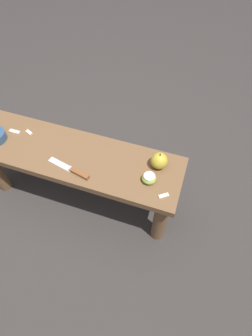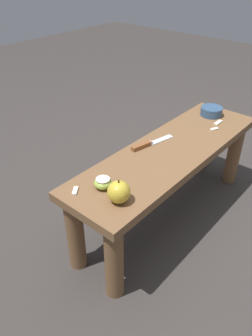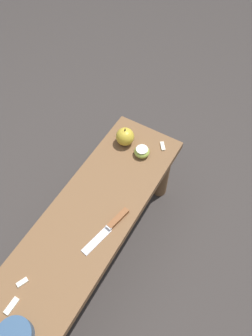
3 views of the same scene
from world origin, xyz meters
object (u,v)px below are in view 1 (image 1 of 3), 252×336
knife (74,171)px  apple_whole (159,161)px  apple_cut (149,178)px  wooden_bench (77,165)px

knife → apple_whole: bearing=-144.1°
apple_whole → apple_cut: size_ratio=1.36×
wooden_bench → knife: 0.15m
knife → apple_whole: size_ratio=2.55×
knife → apple_cut: size_ratio=3.45×
apple_whole → apple_cut: apple_whole is taller
apple_whole → apple_cut: (0.02, 0.10, -0.02)m
wooden_bench → knife: knife is taller
apple_whole → wooden_bench: bearing=8.9°
wooden_bench → apple_whole: apple_whole is taller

